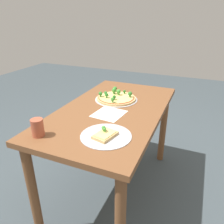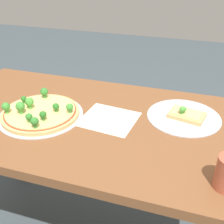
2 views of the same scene
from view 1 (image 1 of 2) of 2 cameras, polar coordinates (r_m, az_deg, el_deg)
The scene contains 6 objects.
ground_plane at distance 2.01m, azimuth 0.08°, elevation -19.20°, with size 8.00×8.00×0.00m, color #3D474C.
dining_table at distance 1.63m, azimuth 0.09°, elevation -2.57°, with size 1.28×0.70×0.75m.
pizza_tray_whole at distance 1.75m, azimuth 1.07°, elevation 3.77°, with size 0.34×0.34×0.07m.
pizza_tray_slice at distance 1.23m, azimuth -1.69°, elevation -6.06°, with size 0.29×0.29×0.06m.
drinking_cup at distance 1.28m, azimuth -18.87°, elevation -3.89°, with size 0.07×0.07×0.10m, color #AD5138.
paper_menu at distance 1.50m, azimuth -0.79°, elevation -0.44°, with size 0.21×0.19×0.00m, color white.
Camera 1 is at (-1.34, -0.57, 1.38)m, focal length 35.00 mm.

